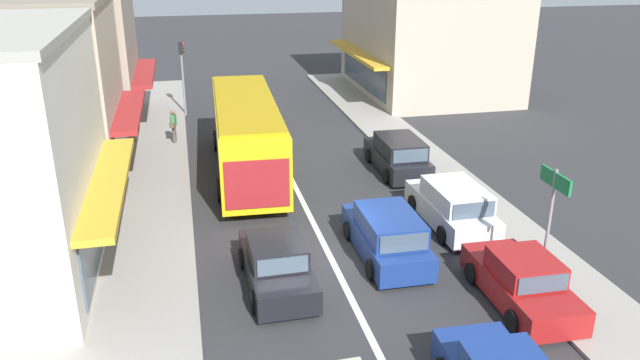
# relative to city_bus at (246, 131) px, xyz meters

# --- Properties ---
(ground_plane) EXTENTS (140.00, 140.00, 0.00)m
(ground_plane) POSITION_rel_city_bus_xyz_m (1.70, -8.65, -1.88)
(ground_plane) COLOR #2D2D30
(lane_centre_line) EXTENTS (0.20, 28.00, 0.01)m
(lane_centre_line) POSITION_rel_city_bus_xyz_m (1.70, -4.65, -1.88)
(lane_centre_line) COLOR silver
(lane_centre_line) RESTS_ON ground
(sidewalk_left) EXTENTS (5.20, 44.00, 0.14)m
(sidewalk_left) POSITION_rel_city_bus_xyz_m (-5.10, -2.65, -1.81)
(sidewalk_left) COLOR gray
(sidewalk_left) RESTS_ON ground
(kerb_right) EXTENTS (2.80, 44.00, 0.12)m
(kerb_right) POSITION_rel_city_bus_xyz_m (7.90, -2.65, -1.82)
(kerb_right) COLOR gray
(kerb_right) RESTS_ON ground
(shopfront_mid_block) EXTENTS (7.58, 7.54, 7.44)m
(shopfront_mid_block) POSITION_rel_city_bus_xyz_m (-8.48, 1.28, 1.83)
(shopfront_mid_block) COLOR #B2A38E
(shopfront_mid_block) RESTS_ON ground
(shopfront_far_end) EXTENTS (8.20, 8.18, 8.56)m
(shopfront_far_end) POSITION_rel_city_bus_xyz_m (-8.48, 9.41, 2.39)
(shopfront_far_end) COLOR gray
(shopfront_far_end) RESTS_ON ground
(building_right_far) EXTENTS (9.55, 11.62, 8.06)m
(building_right_far) POSITION_rel_city_bus_xyz_m (13.18, 12.92, 2.14)
(building_right_far) COLOR #B2A38E
(building_right_far) RESTS_ON ground
(city_bus) EXTENTS (3.06, 10.95, 3.23)m
(city_bus) POSITION_rel_city_bus_xyz_m (0.00, 0.00, 0.00)
(city_bus) COLOR yellow
(city_bus) RESTS_ON ground
(sedan_queue_far_back) EXTENTS (1.95, 4.23, 1.47)m
(sedan_queue_far_back) POSITION_rel_city_bus_xyz_m (-0.21, -9.60, -1.22)
(sedan_queue_far_back) COLOR black
(sedan_queue_far_back) RESTS_ON ground
(wagon_adjacent_lane_lead) EXTENTS (1.96, 4.51, 1.58)m
(wagon_adjacent_lane_lead) POSITION_rel_city_bus_xyz_m (3.45, -8.59, -1.14)
(wagon_adjacent_lane_lead) COLOR navy
(wagon_adjacent_lane_lead) RESTS_ON ground
(parked_sedan_kerb_front) EXTENTS (1.96, 4.23, 1.47)m
(parked_sedan_kerb_front) POSITION_rel_city_bus_xyz_m (6.22, -12.00, -1.22)
(parked_sedan_kerb_front) COLOR maroon
(parked_sedan_kerb_front) RESTS_ON ground
(parked_wagon_kerb_second) EXTENTS (1.97, 4.52, 1.58)m
(parked_wagon_kerb_second) POSITION_rel_city_bus_xyz_m (6.43, -6.87, -1.14)
(parked_wagon_kerb_second) COLOR silver
(parked_wagon_kerb_second) RESTS_ON ground
(parked_wagon_kerb_third) EXTENTS (1.99, 4.53, 1.58)m
(parked_wagon_kerb_third) POSITION_rel_city_bus_xyz_m (6.37, -1.26, -1.14)
(parked_wagon_kerb_third) COLOR black
(parked_wagon_kerb_third) RESTS_ON ground
(traffic_light_downstreet) EXTENTS (0.33, 0.24, 4.20)m
(traffic_light_downstreet) POSITION_rel_city_bus_xyz_m (-2.43, 10.22, 0.97)
(traffic_light_downstreet) COLOR gray
(traffic_light_downstreet) RESTS_ON ground
(directional_road_sign) EXTENTS (0.10, 1.40, 3.60)m
(directional_road_sign) POSITION_rel_city_bus_xyz_m (7.31, -11.27, 0.80)
(directional_road_sign) COLOR gray
(directional_road_sign) RESTS_ON ground
(pedestrian_with_handbag_near) EXTENTS (0.36, 0.66, 1.63)m
(pedestrian_with_handbag_near) POSITION_rel_city_bus_xyz_m (-3.06, 4.65, -0.81)
(pedestrian_with_handbag_near) COLOR #4C4742
(pedestrian_with_handbag_near) RESTS_ON sidewalk_left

